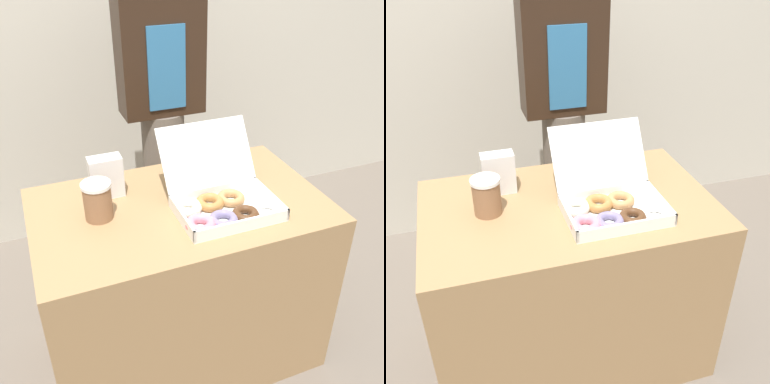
% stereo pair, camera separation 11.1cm
% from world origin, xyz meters
% --- Properties ---
extents(ground_plane, '(14.00, 14.00, 0.00)m').
position_xyz_m(ground_plane, '(0.00, 0.00, 0.00)').
color(ground_plane, '#665B51').
extents(table, '(1.01, 0.62, 0.72)m').
position_xyz_m(table, '(0.00, 0.00, 0.36)').
color(table, '#99754C').
rests_on(table, ground_plane).
extents(donut_box, '(0.37, 0.37, 0.24)m').
position_xyz_m(donut_box, '(0.12, -0.09, 0.75)').
color(donut_box, white).
rests_on(donut_box, table).
extents(coffee_cup, '(0.10, 0.10, 0.13)m').
position_xyz_m(coffee_cup, '(-0.27, 0.02, 0.78)').
color(coffee_cup, '#8C6042').
rests_on(coffee_cup, table).
extents(napkin_holder, '(0.11, 0.06, 0.15)m').
position_xyz_m(napkin_holder, '(-0.22, 0.15, 0.79)').
color(napkin_holder, silver).
rests_on(napkin_holder, table).
extents(person_customer, '(0.36, 0.22, 1.59)m').
position_xyz_m(person_customer, '(0.14, 0.59, 0.91)').
color(person_customer, '#665B51').
rests_on(person_customer, ground_plane).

